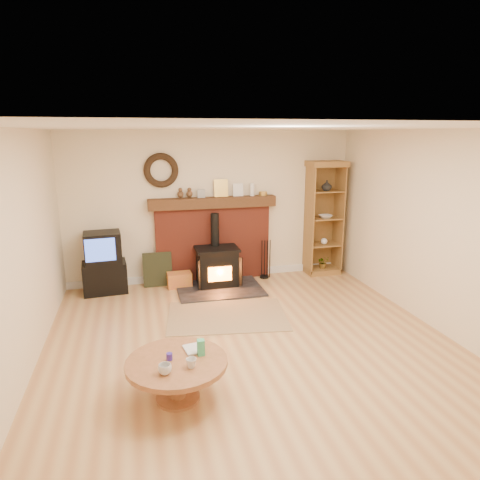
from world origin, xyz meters
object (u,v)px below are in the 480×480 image
object	(u,v)px
wood_stove	(217,268)
coffee_table	(177,368)
tv_unit	(104,264)
curio_cabinet	(323,218)

from	to	relation	value
wood_stove	coffee_table	world-z (taller)	wood_stove
tv_unit	curio_cabinet	xyz separation A→B (m)	(3.88, 0.09, 0.55)
wood_stove	tv_unit	bearing A→B (deg)	173.83
wood_stove	coffee_table	bearing A→B (deg)	-108.11
curio_cabinet	coffee_table	bearing A→B (deg)	-132.30
curio_cabinet	coffee_table	world-z (taller)	curio_cabinet
tv_unit	curio_cabinet	distance (m)	3.92
tv_unit	coffee_table	distance (m)	3.36
wood_stove	coffee_table	size ratio (longest dim) A/B	1.42
wood_stove	curio_cabinet	distance (m)	2.18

